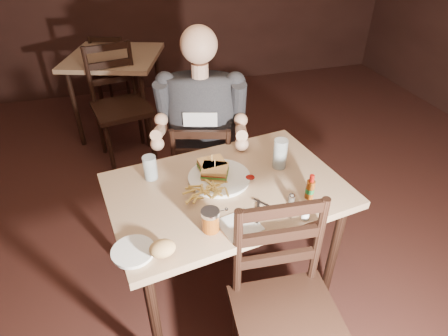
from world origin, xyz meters
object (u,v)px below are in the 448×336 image
object	(u,v)px
chair_near	(289,322)
syrup_dispenser	(210,220)
glass_left	(150,168)
glass_right	(280,154)
main_table	(227,201)
dinner_plate	(219,178)
hot_sauce	(310,187)
side_plate	(133,252)
bg_table	(115,64)
diner	(201,111)
bg_chair_far	(116,71)
chair_far	(204,173)
bg_chair_near	(122,108)

from	to	relation	value
chair_near	syrup_dispenser	size ratio (longest dim) A/B	9.28
glass_left	glass_right	distance (m)	0.66
main_table	dinner_plate	xyz separation A→B (m)	(-0.02, 0.07, 0.10)
hot_sauce	syrup_dispenser	distance (m)	0.50
side_plate	chair_near	bearing A→B (deg)	-26.22
bg_table	dinner_plate	bearing A→B (deg)	-78.67
glass_right	syrup_dispenser	world-z (taller)	glass_right
diner	chair_near	bearing A→B (deg)	-69.15
glass_left	glass_right	size ratio (longest dim) A/B	0.77
glass_right	hot_sauce	world-z (taller)	glass_right
main_table	diner	xyz separation A→B (m)	(0.01, 0.56, 0.23)
glass_right	hot_sauce	bearing A→B (deg)	-82.67
bg_chair_far	bg_table	bearing A→B (deg)	109.14
bg_table	chair_near	xyz separation A→B (m)	(0.54, -2.77, -0.21)
main_table	glass_left	xyz separation A→B (m)	(-0.34, 0.18, 0.15)
glass_left	diner	bearing A→B (deg)	47.55
bg_chair_far	dinner_plate	world-z (taller)	bg_chair_far
main_table	syrup_dispenser	xyz separation A→B (m)	(-0.15, -0.26, 0.14)
main_table	glass_left	size ratio (longest dim) A/B	9.74
chair_far	diner	xyz separation A→B (m)	(-0.01, -0.05, 0.49)
chair_near	side_plate	bearing A→B (deg)	158.46
chair_near	side_plate	size ratio (longest dim) A/B	5.71
chair_far	hot_sauce	bearing A→B (deg)	128.77
bg_chair_near	syrup_dispenser	size ratio (longest dim) A/B	9.57
bg_chair_near	side_plate	bearing A→B (deg)	-101.91
glass_left	chair_far	bearing A→B (deg)	49.73
dinner_plate	glass_left	size ratio (longest dim) A/B	2.42
bg_table	glass_left	size ratio (longest dim) A/B	8.17
glass_left	side_plate	xyz separation A→B (m)	(-0.13, -0.48, -0.06)
bg_chair_far	syrup_dispenser	xyz separation A→B (m)	(0.29, -2.99, 0.40)
bg_chair_far	glass_right	bearing A→B (deg)	125.08
dinner_plate	glass_right	distance (m)	0.34
bg_chair_far	syrup_dispenser	distance (m)	3.03
bg_chair_near	syrup_dispenser	xyz separation A→B (m)	(0.29, -1.89, 0.33)
bg_chair_far	hot_sauce	xyz separation A→B (m)	(0.79, -2.91, 0.42)
hot_sauce	bg_chair_near	bearing A→B (deg)	113.52
chair_near	dinner_plate	world-z (taller)	chair_near
side_plate	glass_left	bearing A→B (deg)	74.74
chair_far	dinner_plate	distance (m)	0.65
bg_table	dinner_plate	world-z (taller)	dinner_plate
chair_near	glass_right	size ratio (longest dim) A/B	5.90
hot_sauce	bg_table	bearing A→B (deg)	108.47
main_table	dinner_plate	world-z (taller)	dinner_plate
bg_chair_near	dinner_plate	bearing A→B (deg)	-85.85
chair_near	bg_table	bearing A→B (deg)	105.73
chair_far	hot_sauce	xyz separation A→B (m)	(0.33, -0.79, 0.41)
dinner_plate	side_plate	world-z (taller)	dinner_plate
chair_far	bg_chair_near	distance (m)	1.13
bg_chair_far	syrup_dispenser	world-z (taller)	syrup_dispenser
main_table	bg_chair_near	world-z (taller)	bg_chair_near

